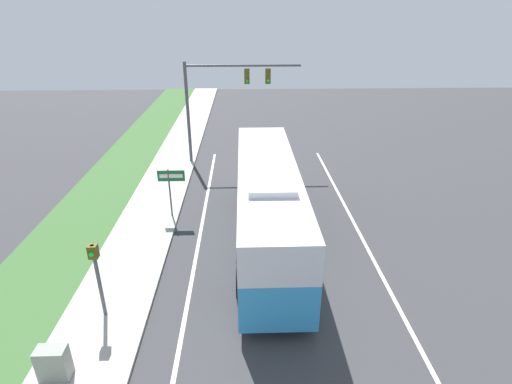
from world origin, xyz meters
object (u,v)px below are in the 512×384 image
at_px(bus, 268,199).
at_px(utility_cabinet, 53,363).
at_px(street_sign, 171,184).
at_px(pedestrian_signal, 97,269).
at_px(signal_gantry, 222,91).

relative_size(bus, utility_cabinet, 11.79).
relative_size(street_sign, utility_cabinet, 2.50).
bearing_deg(utility_cabinet, bus, 48.86).
relative_size(pedestrian_signal, street_sign, 1.10).
distance_m(signal_gantry, pedestrian_signal, 15.19).
bearing_deg(utility_cabinet, signal_gantry, 77.16).
xyz_separation_m(bus, signal_gantry, (-2.25, 10.01, 2.59)).
height_order(signal_gantry, street_sign, signal_gantry).
height_order(bus, signal_gantry, signal_gantry).
height_order(signal_gantry, utility_cabinet, signal_gantry).
bearing_deg(pedestrian_signal, bus, 39.30).
distance_m(street_sign, utility_cabinet, 9.53).
height_order(signal_gantry, pedestrian_signal, signal_gantry).
relative_size(bus, street_sign, 4.72).
relative_size(bus, signal_gantry, 1.67).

